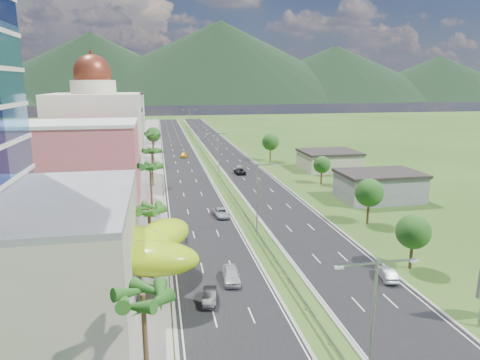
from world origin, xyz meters
TOP-DOWN VIEW (x-y plane):
  - ground at (0.00, 0.00)m, footprint 500.00×500.00m
  - road_left at (-7.50, 90.00)m, footprint 11.00×260.00m
  - road_right at (7.50, 90.00)m, footprint 11.00×260.00m
  - sidewalk_left at (-17.00, 90.00)m, footprint 7.00×260.00m
  - median_guardrail at (0.00, 71.99)m, footprint 0.10×216.06m
  - streetlight_median_a at (0.00, -25.00)m, footprint 6.04×0.25m
  - streetlight_median_b at (0.00, 10.00)m, footprint 6.04×0.25m
  - streetlight_median_c at (0.00, 50.00)m, footprint 6.04×0.25m
  - streetlight_median_d at (0.00, 95.00)m, footprint 6.04×0.25m
  - streetlight_median_e at (0.00, 140.00)m, footprint 6.04×0.25m
  - lime_canopy at (-20.00, -4.00)m, footprint 18.00×15.00m
  - pink_shophouse at (-28.00, 32.00)m, footprint 20.00×15.00m
  - domed_building at (-28.00, 55.00)m, footprint 20.00×20.00m
  - midrise_grey at (-27.00, 80.00)m, footprint 16.00×15.00m
  - midrise_beige at (-27.00, 102.00)m, footprint 16.00×15.00m
  - midrise_white at (-27.00, 125.00)m, footprint 16.00×15.00m
  - shed_near at (28.00, 25.00)m, footprint 15.00×10.00m
  - shed_far at (30.00, 55.00)m, footprint 14.00×12.00m
  - palm_tree_a at (-15.50, -22.00)m, footprint 3.60×3.60m
  - palm_tree_b at (-15.50, 2.00)m, footprint 3.60×3.60m
  - palm_tree_c at (-15.50, 22.00)m, footprint 3.60×3.60m
  - palm_tree_d at (-15.50, 45.00)m, footprint 3.60×3.60m
  - palm_tree_e at (-15.50, 70.00)m, footprint 3.60×3.60m
  - leafy_tree_lfar at (-15.50, 95.00)m, footprint 4.90×4.90m
  - leafy_tree_ra at (16.00, -5.00)m, footprint 4.20×4.20m
  - leafy_tree_rb at (19.00, 12.00)m, footprint 4.55×4.55m
  - leafy_tree_rc at (22.00, 40.00)m, footprint 3.85×3.85m
  - leafy_tree_rd at (18.00, 70.00)m, footprint 4.90×4.90m
  - mountain_ridge at (60.00, 450.00)m, footprint 860.00×140.00m
  - car_white_near_left at (-6.39, -4.32)m, footprint 2.23×4.85m
  - car_dark_left at (-9.45, -8.69)m, footprint 1.99×4.15m
  - car_silver_mid_left at (-3.96, 20.10)m, footprint 2.77×5.12m
  - car_yellow_far_left at (-6.38, 80.87)m, footprint 2.56×4.79m
  - car_silver_right at (11.59, -7.19)m, footprint 2.15×4.35m
  - car_dark_far_right at (5.81, 53.93)m, footprint 2.49×5.19m
  - motorcycle at (-10.64, 8.65)m, footprint 0.87×1.98m

SIDE VIEW (x-z plane):
  - ground at x=0.00m, z-range 0.00..0.00m
  - mountain_ridge at x=60.00m, z-range -45.00..45.00m
  - road_left at x=-7.50m, z-range 0.00..0.04m
  - road_right at x=7.50m, z-range 0.00..0.04m
  - sidewalk_left at x=-17.00m, z-range 0.00..0.12m
  - median_guardrail at x=0.00m, z-range 0.24..1.00m
  - motorcycle at x=-10.64m, z-range 0.04..1.26m
  - car_dark_left at x=-9.45m, z-range 0.04..1.35m
  - car_yellow_far_left at x=-6.38m, z-range 0.04..1.36m
  - car_silver_mid_left at x=-3.96m, z-range 0.04..1.40m
  - car_silver_right at x=11.59m, z-range 0.04..1.41m
  - car_dark_far_right at x=5.81m, z-range 0.04..1.47m
  - car_white_near_left at x=-6.39m, z-range 0.04..1.65m
  - shed_far at x=30.00m, z-range 0.00..4.40m
  - shed_near at x=28.00m, z-range 0.00..5.00m
  - leafy_tree_rc at x=22.00m, z-range 1.21..7.54m
  - leafy_tree_ra at x=16.00m, z-range 1.33..8.23m
  - lime_canopy at x=-20.00m, z-range 1.29..8.69m
  - leafy_tree_rb at x=19.00m, z-range 1.44..8.92m
  - leafy_tree_lfar at x=-15.50m, z-range 1.55..9.60m
  - leafy_tree_rd at x=18.00m, z-range 1.55..9.60m
  - midrise_beige at x=-27.00m, z-range 0.00..13.00m
  - streetlight_median_a at x=0.00m, z-range 1.25..12.25m
  - streetlight_median_b at x=0.00m, z-range 1.25..12.25m
  - streetlight_median_c at x=0.00m, z-range 1.25..12.25m
  - streetlight_median_d at x=0.00m, z-range 1.25..12.25m
  - streetlight_median_e at x=0.00m, z-range 1.25..12.25m
  - palm_tree_b at x=-15.50m, z-range 3.01..11.11m
  - pink_shophouse at x=-28.00m, z-range 0.00..15.00m
  - palm_tree_d at x=-15.50m, z-range 3.24..11.84m
  - midrise_grey at x=-27.00m, z-range 0.00..16.00m
  - palm_tree_a at x=-15.50m, z-range 3.47..12.57m
  - palm_tree_e at x=-15.50m, z-range 3.61..13.01m
  - palm_tree_c at x=-15.50m, z-range 3.70..13.30m
  - midrise_white at x=-27.00m, z-range 0.00..18.00m
  - domed_building at x=-28.00m, z-range -3.00..25.70m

